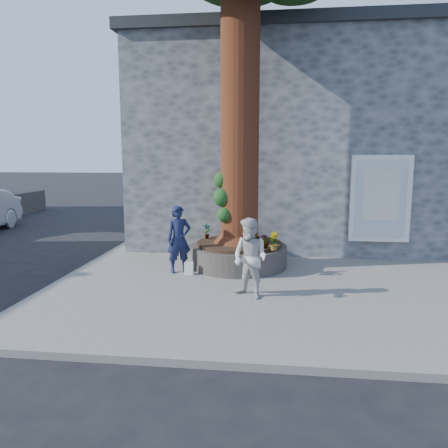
# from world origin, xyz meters

# --- Properties ---
(ground) EXTENTS (120.00, 120.00, 0.00)m
(ground) POSITION_xyz_m (0.00, 0.00, 0.00)
(ground) COLOR black
(ground) RESTS_ON ground
(pavement) EXTENTS (9.00, 8.00, 0.12)m
(pavement) POSITION_xyz_m (1.50, 1.00, 0.06)
(pavement) COLOR slate
(pavement) RESTS_ON ground
(yellow_line) EXTENTS (0.10, 30.00, 0.01)m
(yellow_line) POSITION_xyz_m (-3.05, 1.00, 0.00)
(yellow_line) COLOR yellow
(yellow_line) RESTS_ON ground
(stone_shop) EXTENTS (10.30, 8.30, 6.30)m
(stone_shop) POSITION_xyz_m (2.50, 7.20, 3.16)
(stone_shop) COLOR #484B4D
(stone_shop) RESTS_ON ground
(planter) EXTENTS (2.30, 2.30, 0.60)m
(planter) POSITION_xyz_m (0.80, 2.00, 0.41)
(planter) COLOR black
(planter) RESTS_ON pavement
(man) EXTENTS (0.67, 0.59, 1.55)m
(man) POSITION_xyz_m (-0.52, 1.29, 0.89)
(man) COLOR #151A3A
(man) RESTS_ON pavement
(woman) EXTENTS (0.93, 0.89, 1.52)m
(woman) POSITION_xyz_m (1.21, -0.31, 0.88)
(woman) COLOR beige
(woman) RESTS_ON pavement
(shopping_bag) EXTENTS (0.21, 0.13, 0.28)m
(shopping_bag) POSITION_xyz_m (-0.26, 1.11, 0.26)
(shopping_bag) COLOR white
(shopping_bag) RESTS_ON pavement
(plant_a) EXTENTS (0.24, 0.22, 0.39)m
(plant_a) POSITION_xyz_m (-0.05, 2.34, 0.91)
(plant_a) COLOR gray
(plant_a) RESTS_ON planter
(plant_b) EXTENTS (0.29, 0.29, 0.38)m
(plant_b) POSITION_xyz_m (1.65, 1.34, 0.91)
(plant_b) COLOR gray
(plant_b) RESTS_ON planter
(plant_c) EXTENTS (0.18, 0.18, 0.32)m
(plant_c) POSITION_xyz_m (1.43, 1.37, 0.88)
(plant_c) COLOR gray
(plant_c) RESTS_ON planter
(plant_d) EXTENTS (0.29, 0.31, 0.30)m
(plant_d) POSITION_xyz_m (1.65, 1.15, 0.87)
(plant_d) COLOR gray
(plant_d) RESTS_ON planter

